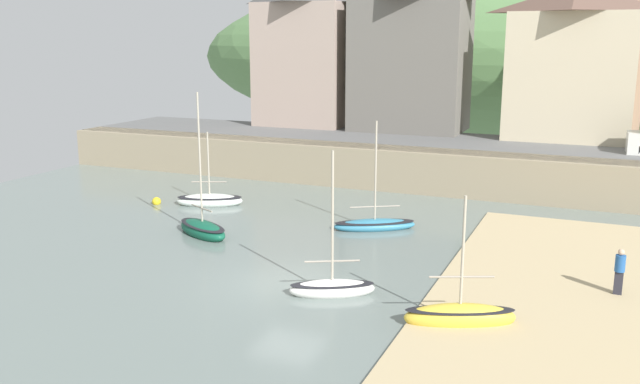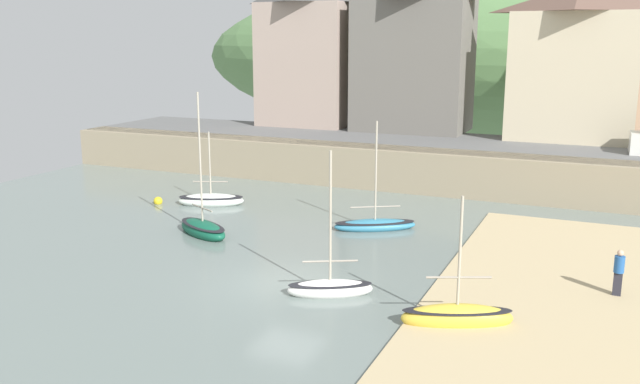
# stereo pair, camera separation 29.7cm
# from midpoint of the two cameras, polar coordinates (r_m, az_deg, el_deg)

# --- Properties ---
(quay_seawall) EXTENTS (48.00, 9.40, 2.40)m
(quay_seawall) POSITION_cam_midpoint_polar(r_m,az_deg,el_deg) (40.55, 8.42, 2.18)
(quay_seawall) COLOR gray
(quay_seawall) RESTS_ON ground
(hillside_backdrop) EXTENTS (80.00, 44.00, 18.98)m
(hillside_backdrop) POSITION_cam_midpoint_polar(r_m,az_deg,el_deg) (76.47, 19.41, 10.54)
(hillside_backdrop) COLOR #58824B
(hillside_backdrop) RESTS_ON ground
(waterfront_building_left) EXTENTS (6.86, 5.16, 11.10)m
(waterfront_building_left) POSITION_cam_midpoint_polar(r_m,az_deg,el_deg) (50.75, -0.83, 12.03)
(waterfront_building_left) COLOR tan
(waterfront_building_left) RESTS_ON ground
(waterfront_building_centre) EXTENTS (7.89, 5.44, 10.90)m
(waterfront_building_centre) POSITION_cam_midpoint_polar(r_m,az_deg,el_deg) (48.01, 8.03, 11.72)
(waterfront_building_centre) COLOR #69645D
(waterfront_building_centre) RESTS_ON ground
(waterfront_building_right) EXTENTS (7.83, 5.68, 9.55)m
(waterfront_building_right) POSITION_cam_midpoint_polar(r_m,az_deg,el_deg) (46.30, 20.74, 10.14)
(waterfront_building_right) COLOR beige
(waterfront_building_right) RESTS_ON ground
(church_with_spire) EXTENTS (3.00, 3.00, 14.47)m
(church_with_spire) POSITION_cam_midpoint_polar(r_m,az_deg,el_deg) (50.22, 24.73, 12.96)
(church_with_spire) COLOR tan
(church_with_spire) RESTS_ON ground
(sailboat_blue_trim) EXTENTS (3.51, 2.61, 6.64)m
(sailboat_blue_trim) POSITION_cam_midpoint_polar(r_m,az_deg,el_deg) (31.29, -9.53, -3.02)
(sailboat_blue_trim) COLOR #11553C
(sailboat_blue_trim) RESTS_ON ground
(sailboat_nearest_shore) EXTENTS (3.79, 2.63, 4.09)m
(sailboat_nearest_shore) POSITION_cam_midpoint_polar(r_m,az_deg,el_deg) (36.88, -8.90, -0.66)
(sailboat_nearest_shore) COLOR white
(sailboat_nearest_shore) RESTS_ON ground
(sailboat_white_hull) EXTENTS (3.57, 2.22, 4.36)m
(sailboat_white_hull) POSITION_cam_midpoint_polar(r_m,az_deg,el_deg) (21.85, 11.80, -10.20)
(sailboat_white_hull) COLOR gold
(sailboat_white_hull) RESTS_ON ground
(sailboat_far_left) EXTENTS (3.07, 2.20, 5.25)m
(sailboat_far_left) POSITION_cam_midpoint_polar(r_m,az_deg,el_deg) (23.86, 1.21, -8.00)
(sailboat_far_left) COLOR white
(sailboat_far_left) RESTS_ON ground
(motorboat_with_cabin) EXTENTS (3.91, 2.96, 5.21)m
(motorboat_with_cabin) POSITION_cam_midpoint_polar(r_m,az_deg,el_deg) (31.88, 4.90, -2.73)
(motorboat_with_cabin) COLOR teal
(motorboat_with_cabin) RESTS_ON ground
(person_on_slipway) EXTENTS (0.34, 0.34, 1.62)m
(person_on_slipway) POSITION_cam_midpoint_polar(r_m,az_deg,el_deg) (25.53, 24.07, -6.04)
(person_on_slipway) COLOR #282833
(person_on_slipway) RESTS_ON ground
(mooring_buoy) EXTENTS (0.48, 0.48, 0.48)m
(mooring_buoy) POSITION_cam_midpoint_polar(r_m,az_deg,el_deg) (37.61, -13.21, -0.75)
(mooring_buoy) COLOR yellow
(mooring_buoy) RESTS_ON ground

